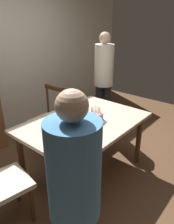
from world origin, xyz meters
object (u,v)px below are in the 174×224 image
object	(u,v)px
dining_table	(84,127)
plate_near_celebrant	(75,141)
birthday_cake	(96,117)
person_celebrant	(75,196)
plate_far_side	(66,117)
chair_spindle_back	(49,120)
person_guest	(104,77)

from	to	relation	value
dining_table	plate_near_celebrant	world-z (taller)	plate_near_celebrant
birthday_cake	person_celebrant	world-z (taller)	person_celebrant
plate_far_side	chair_spindle_back	size ratio (longest dim) A/B	0.23
chair_spindle_back	person_celebrant	size ratio (longest dim) A/B	0.60
chair_spindle_back	person_guest	world-z (taller)	person_guest
person_guest	chair_spindle_back	bearing A→B (deg)	165.56
plate_far_side	person_celebrant	distance (m)	1.45
person_guest	plate_near_celebrant	bearing A→B (deg)	-153.05
plate_near_celebrant	chair_spindle_back	world-z (taller)	chair_spindle_back
plate_far_side	person_guest	xyz separation A→B (m)	(1.26, 0.34, 0.21)
birthday_cake	dining_table	bearing A→B (deg)	140.36
dining_table	person_celebrant	size ratio (longest dim) A/B	0.95
person_guest	dining_table	bearing A→B (deg)	-154.03
person_celebrant	person_guest	size ratio (longest dim) A/B	0.93
dining_table	person_guest	world-z (taller)	person_guest
birthday_cake	person_guest	size ratio (longest dim) A/B	0.17
dining_table	chair_spindle_back	size ratio (longest dim) A/B	1.58
plate_far_side	chair_spindle_back	bearing A→B (deg)	70.58
birthday_cake	plate_near_celebrant	bearing A→B (deg)	-164.34
chair_spindle_back	person_celebrant	bearing A→B (deg)	-125.54
dining_table	person_guest	size ratio (longest dim) A/B	0.89
plate_near_celebrant	plate_far_side	distance (m)	0.58
plate_far_side	person_guest	distance (m)	1.32
plate_near_celebrant	chair_spindle_back	distance (m)	1.25
plate_near_celebrant	person_guest	xyz separation A→B (m)	(1.60, 0.81, 0.21)
person_guest	person_celebrant	bearing A→B (deg)	-147.91
chair_spindle_back	birthday_cake	bearing A→B (deg)	-91.94
person_celebrant	person_guest	world-z (taller)	person_guest
birthday_cake	person_guest	bearing A→B (deg)	31.76
person_celebrant	person_guest	xyz separation A→B (m)	(2.24, 1.40, 0.07)
dining_table	plate_far_side	xyz separation A→B (m)	(-0.08, 0.24, 0.09)
dining_table	person_celebrant	distance (m)	1.36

